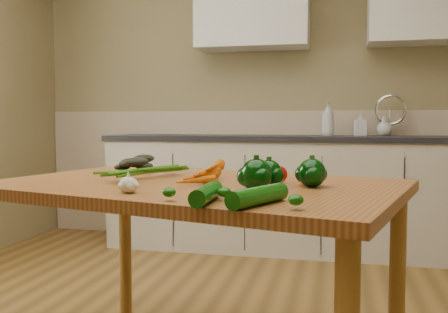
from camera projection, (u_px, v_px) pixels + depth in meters
name	position (u px, v px, depth m)	size (l,w,h in m)	color
room	(186.00, 61.00, 1.96)	(4.04, 5.04, 2.64)	brown
counter_run	(288.00, 192.00, 3.93)	(2.84, 0.64, 1.14)	#B8B099
upper_cabinets	(330.00, 1.00, 3.88)	(2.15, 0.35, 0.70)	silver
table	(196.00, 205.00, 1.87)	(1.65, 1.28, 0.78)	#A4622F
soap_bottle_a	(328.00, 119.00, 3.92)	(0.10, 0.10, 0.26)	silver
soap_bottle_b	(360.00, 124.00, 3.89)	(0.08, 0.08, 0.18)	silver
soap_bottle_c	(384.00, 126.00, 3.88)	(0.12, 0.12, 0.15)	silver
carrot_bunch	(186.00, 171.00, 1.91)	(0.27, 0.21, 0.07)	#CC5A04
leafy_greens	(132.00, 160.00, 2.27)	(0.21, 0.19, 0.10)	black
garlic_bulb	(128.00, 185.00, 1.58)	(0.06, 0.06, 0.05)	silver
pepper_a	(269.00, 174.00, 1.72)	(0.09, 0.09, 0.09)	black
pepper_b	(312.00, 173.00, 1.73)	(0.10, 0.10, 0.10)	black
pepper_c	(256.00, 175.00, 1.63)	(0.10, 0.10, 0.10)	black
tomato_a	(278.00, 174.00, 1.84)	(0.07, 0.07, 0.06)	#980402
tomato_b	(306.00, 172.00, 1.91)	(0.07, 0.07, 0.07)	#D33D05
tomato_c	(309.00, 176.00, 1.80)	(0.06, 0.06, 0.06)	#D33D05
zucchini_a	(258.00, 196.00, 1.35)	(0.05, 0.05, 0.23)	#0A4807
zucchini_b	(207.00, 193.00, 1.40)	(0.05, 0.05, 0.22)	#0A4807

